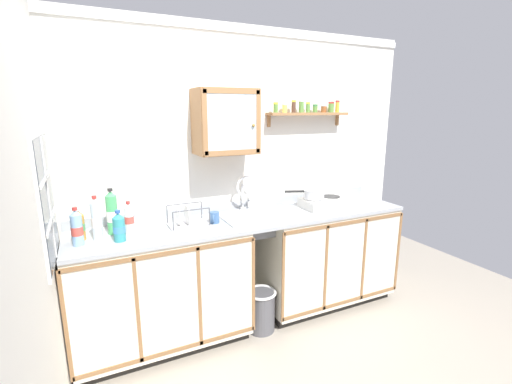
{
  "coord_description": "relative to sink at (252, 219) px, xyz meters",
  "views": [
    {
      "loc": [
        -1.18,
        -2.25,
        1.83
      ],
      "look_at": [
        0.1,
        0.43,
        1.14
      ],
      "focal_mm": 24.94,
      "sensor_mm": 36.0,
      "label": 1
    }
  ],
  "objects": [
    {
      "name": "dish_rack",
      "position": [
        -0.56,
        -0.02,
        0.06
      ],
      "size": [
        0.3,
        0.22,
        0.16
      ],
      "color": "#B2B2B7",
      "rests_on": "countertop"
    },
    {
      "name": "back_wall",
      "position": [
        -0.02,
        0.27,
        0.33
      ],
      "size": [
        3.45,
        0.07,
        2.51
      ],
      "color": "silver",
      "rests_on": "ground"
    },
    {
      "name": "mug",
      "position": [
        -0.34,
        -0.04,
        0.07
      ],
      "size": [
        0.08,
        0.11,
        0.09
      ],
      "color": "#3F6699",
      "rests_on": "countertop"
    },
    {
      "name": "bottle_water_clear_5",
      "position": [
        -1.19,
        -0.05,
        0.16
      ],
      "size": [
        0.07,
        0.07,
        0.31
      ],
      "color": "silver",
      "rests_on": "countertop"
    },
    {
      "name": "bottle_water_blue_0",
      "position": [
        -1.31,
        -0.11,
        0.14
      ],
      "size": [
        0.07,
        0.07,
        0.26
      ],
      "color": "#8CB7E0",
      "rests_on": "countertop"
    },
    {
      "name": "floor",
      "position": [
        -0.02,
        -0.35,
        -0.93
      ],
      "size": [
        5.85,
        5.85,
        0.0
      ],
      "primitive_type": "plane",
      "color": "#9E9384",
      "rests_on": "ground"
    },
    {
      "name": "bottle_juice_amber_1",
      "position": [
        -1.3,
        -0.0,
        0.12
      ],
      "size": [
        0.07,
        0.07,
        0.23
      ],
      "color": "gold",
      "rests_on": "countertop"
    },
    {
      "name": "countertop",
      "position": [
        -0.02,
        -0.04,
        0.01
      ],
      "size": [
        2.81,
        0.6,
        0.03
      ],
      "primitive_type": "cube",
      "color": "#9EA3A8",
      "rests_on": "lower_cabinet_run"
    },
    {
      "name": "side_wall_left",
      "position": [
        -1.47,
        -0.65,
        0.32
      ],
      "size": [
        0.05,
        3.4,
        2.51
      ],
      "primitive_type": "cube",
      "color": "silver",
      "rests_on": "ground"
    },
    {
      "name": "wall_cabinet",
      "position": [
        -0.19,
        0.09,
        0.8
      ],
      "size": [
        0.48,
        0.33,
        0.51
      ],
      "color": "#996B42"
    },
    {
      "name": "bottle_opaque_white_2",
      "position": [
        -0.97,
        -0.0,
        0.13
      ],
      "size": [
        0.06,
        0.06,
        0.24
      ],
      "color": "white",
      "rests_on": "countertop"
    },
    {
      "name": "bottle_detergent_teal_4",
      "position": [
        -1.06,
        -0.14,
        0.12
      ],
      "size": [
        0.08,
        0.08,
        0.22
      ],
      "color": "teal",
      "rests_on": "countertop"
    },
    {
      "name": "spice_shelf",
      "position": [
        0.66,
        0.18,
        0.88
      ],
      "size": [
        0.81,
        0.14,
        0.23
      ],
      "color": "#996B42"
    },
    {
      "name": "bottle_soda_green_3",
      "position": [
        -1.08,
        0.04,
        0.18
      ],
      "size": [
        0.08,
        0.08,
        0.33
      ],
      "color": "#4CB266",
      "rests_on": "countertop"
    },
    {
      "name": "window",
      "position": [
        -1.44,
        -0.29,
        0.39
      ],
      "size": [
        0.03,
        0.66,
        0.76
      ],
      "color": "#262D38"
    },
    {
      "name": "saucepan",
      "position": [
        0.61,
        -0.01,
        0.16
      ],
      "size": [
        0.35,
        0.2,
        0.08
      ],
      "color": "silver",
      "rests_on": "hot_plate_stove"
    },
    {
      "name": "trash_bin",
      "position": [
        -0.01,
        -0.2,
        -0.74
      ],
      "size": [
        0.25,
        0.25,
        0.36
      ],
      "color": "#4C4C51",
      "rests_on": "ground"
    },
    {
      "name": "lower_cabinet_run_right",
      "position": [
        0.76,
        -0.04,
        -0.46
      ],
      "size": [
        1.28,
        0.58,
        0.92
      ],
      "color": "black",
      "rests_on": "ground"
    },
    {
      "name": "sink",
      "position": [
        0.0,
        0.0,
        0.0
      ],
      "size": [
        0.52,
        0.46,
        0.46
      ],
      "color": "silver",
      "rests_on": "countertop"
    },
    {
      "name": "backsplash",
      "position": [
        -0.02,
        0.23,
        0.06
      ],
      "size": [
        2.81,
        0.02,
        0.08
      ],
      "primitive_type": "cube",
      "color": "#9EA3A8",
      "rests_on": "countertop"
    },
    {
      "name": "lower_cabinet_run",
      "position": [
        -0.78,
        -0.04,
        -0.46
      ],
      "size": [
        1.31,
        0.58,
        0.92
      ],
      "color": "black",
      "rests_on": "ground"
    },
    {
      "name": "hot_plate_stove",
      "position": [
        0.72,
        -0.03,
        0.07
      ],
      "size": [
        0.41,
        0.26,
        0.09
      ],
      "color": "silver",
      "rests_on": "countertop"
    }
  ]
}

